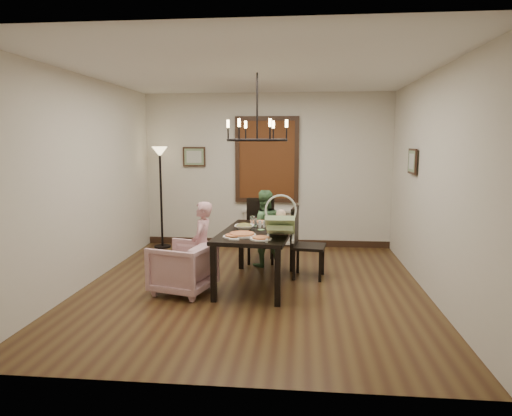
% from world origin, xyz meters
% --- Properties ---
extents(room_shell, '(4.51, 5.00, 2.81)m').
position_xyz_m(room_shell, '(0.00, 0.37, 1.40)').
color(room_shell, '#4F381B').
rests_on(room_shell, ground).
extents(dining_table, '(1.05, 1.68, 0.75)m').
position_xyz_m(dining_table, '(0.05, 0.11, 0.67)').
color(dining_table, black).
rests_on(dining_table, room_shell).
extents(chair_far, '(0.50, 0.50, 1.03)m').
position_xyz_m(chair_far, '(-0.01, 1.31, 0.52)').
color(chair_far, black).
rests_on(chair_far, room_shell).
extents(chair_right, '(0.51, 0.51, 1.02)m').
position_xyz_m(chair_right, '(0.75, 0.54, 0.51)').
color(chair_right, black).
rests_on(chair_right, room_shell).
extents(armchair, '(0.88, 0.87, 0.65)m').
position_xyz_m(armchair, '(-0.87, -0.28, 0.32)').
color(armchair, '#D4A2B1').
rests_on(armchair, room_shell).
extents(elderly_woman, '(0.25, 0.36, 0.96)m').
position_xyz_m(elderly_woman, '(-0.65, -0.10, 0.48)').
color(elderly_woman, '#D09297').
rests_on(elderly_woman, room_shell).
extents(seated_man, '(0.57, 0.50, 0.99)m').
position_xyz_m(seated_man, '(0.05, 1.08, 0.50)').
color(seated_man, '#4C7948').
rests_on(seated_man, room_shell).
extents(baby_bouncer, '(0.42, 0.57, 0.37)m').
position_xyz_m(baby_bouncer, '(0.38, -0.36, 0.94)').
color(baby_bouncer, '#C9EEA4').
rests_on(baby_bouncer, dining_table).
extents(salad_bowl, '(0.32, 0.32, 0.08)m').
position_xyz_m(salad_bowl, '(-0.13, 0.14, 0.79)').
color(salad_bowl, white).
rests_on(salad_bowl, dining_table).
extents(pizza_platter, '(0.35, 0.35, 0.04)m').
position_xyz_m(pizza_platter, '(-0.11, -0.25, 0.77)').
color(pizza_platter, tan).
rests_on(pizza_platter, dining_table).
extents(drinking_glass, '(0.07, 0.07, 0.15)m').
position_xyz_m(drinking_glass, '(-0.00, 0.28, 0.82)').
color(drinking_glass, silver).
rests_on(drinking_glass, dining_table).
extents(window_blinds, '(1.00, 0.03, 1.40)m').
position_xyz_m(window_blinds, '(0.00, 2.46, 1.60)').
color(window_blinds, '#532910').
rests_on(window_blinds, room_shell).
extents(radiator, '(0.92, 0.12, 0.62)m').
position_xyz_m(radiator, '(0.00, 2.48, 0.35)').
color(radiator, silver).
rests_on(radiator, room_shell).
extents(picture_back, '(0.42, 0.03, 0.36)m').
position_xyz_m(picture_back, '(-1.35, 2.47, 1.65)').
color(picture_back, black).
rests_on(picture_back, room_shell).
extents(picture_right, '(0.03, 0.42, 0.36)m').
position_xyz_m(picture_right, '(2.21, 0.90, 1.65)').
color(picture_right, black).
rests_on(picture_right, room_shell).
extents(floor_lamp, '(0.30, 0.30, 1.80)m').
position_xyz_m(floor_lamp, '(-1.90, 2.15, 0.90)').
color(floor_lamp, black).
rests_on(floor_lamp, room_shell).
extents(chandelier, '(0.80, 0.80, 0.04)m').
position_xyz_m(chandelier, '(0.05, 0.11, 1.95)').
color(chandelier, black).
rests_on(chandelier, room_shell).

